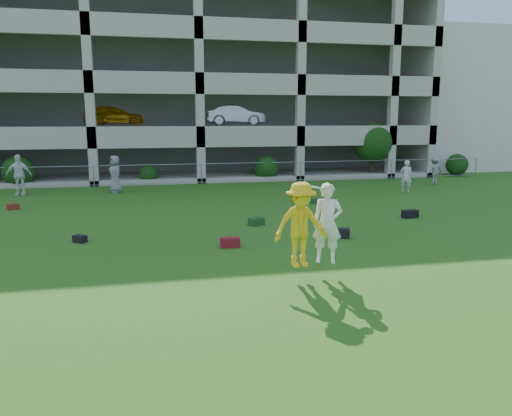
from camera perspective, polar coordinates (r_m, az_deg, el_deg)
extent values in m
plane|color=#235114|center=(10.99, 4.32, -9.93)|extent=(100.00, 100.00, 0.00)
cube|color=beige|center=(45.93, 22.75, 11.02)|extent=(16.00, 14.00, 10.00)
imported|color=white|center=(27.29, -25.48, 3.44)|extent=(1.18, 0.50, 2.02)
imported|color=gray|center=(26.49, -15.79, 3.75)|extent=(0.95, 1.10, 1.90)
imported|color=silver|center=(26.77, 16.79, 3.50)|extent=(0.72, 0.67, 1.65)
imported|color=gray|center=(30.54, 19.74, 4.07)|extent=(1.06, 0.65, 1.60)
cube|color=#5E101A|center=(14.85, -2.98, -3.96)|extent=(0.56, 0.33, 0.28)
cube|color=black|center=(16.32, -19.48, -3.34)|extent=(0.47, 0.45, 0.22)
cube|color=#143513|center=(17.81, 0.03, -1.57)|extent=(0.59, 0.50, 0.26)
cube|color=black|center=(16.21, 9.99, -2.85)|extent=(0.44, 0.44, 0.30)
cube|color=black|center=(20.03, 17.19, -0.65)|extent=(0.63, 0.36, 0.30)
cube|color=#5B0F16|center=(23.15, -26.02, 0.12)|extent=(0.53, 0.45, 0.24)
cube|color=#153B16|center=(22.45, 6.60, 0.83)|extent=(0.57, 0.45, 0.25)
imported|color=yellow|center=(11.65, 5.13, -1.91)|extent=(1.35, 0.86, 2.00)
imported|color=white|center=(12.06, 8.16, -1.72)|extent=(0.82, 0.68, 1.93)
cylinder|color=white|center=(11.78, 6.93, 2.35)|extent=(0.27, 0.27, 0.10)
cube|color=#9E998C|center=(42.79, -8.35, 13.15)|extent=(30.00, 0.50, 12.00)
cube|color=#9E998C|center=(40.07, 14.53, 13.14)|extent=(0.50, 14.00, 12.00)
cube|color=#9E998C|center=(36.19, -7.38, 4.44)|extent=(30.00, 14.00, 0.30)
cube|color=#9E998C|center=(36.01, -7.49, 9.19)|extent=(30.00, 14.00, 0.30)
cube|color=#9E998C|center=(36.08, -7.61, 13.96)|extent=(30.00, 14.00, 0.30)
cube|color=#9E998C|center=(36.40, -7.72, 18.68)|extent=(30.00, 14.00, 0.30)
cube|color=#9E998C|center=(29.21, -6.35, 7.80)|extent=(30.00, 0.30, 0.90)
cube|color=#9E998C|center=(29.23, -6.47, 13.68)|extent=(30.00, 0.30, 0.90)
cube|color=#9E998C|center=(29.57, -6.59, 19.49)|extent=(30.00, 0.30, 0.90)
cube|color=#9E998C|center=(29.37, -18.60, 14.09)|extent=(0.50, 0.50, 12.00)
cube|color=#9E998C|center=(29.36, -6.50, 14.55)|extent=(0.50, 0.50, 12.00)
cube|color=#9E998C|center=(30.55, 5.13, 14.40)|extent=(0.50, 0.50, 12.00)
cube|color=#9E998C|center=(32.82, 15.49, 13.79)|extent=(0.50, 0.50, 12.00)
cube|color=#605E59|center=(38.06, -7.85, 13.53)|extent=(29.00, 9.00, 11.60)
imported|color=#F0A20C|center=(33.94, -15.86, 10.20)|extent=(4.01, 1.92, 1.32)
imported|color=silver|center=(34.38, -2.39, 10.57)|extent=(4.03, 1.46, 1.32)
cylinder|color=gray|center=(29.22, -18.05, 3.52)|extent=(0.06, 0.06, 1.20)
cylinder|color=gray|center=(29.21, -6.24, 3.96)|extent=(0.06, 0.06, 1.20)
cylinder|color=gray|center=(30.40, 5.11, 4.23)|extent=(0.06, 0.06, 1.20)
cylinder|color=gray|center=(32.68, 15.24, 4.33)|extent=(0.06, 0.06, 1.20)
cylinder|color=gray|center=(35.82, 23.83, 4.31)|extent=(0.06, 0.06, 1.20)
cylinder|color=gray|center=(29.15, -6.26, 5.04)|extent=(36.00, 0.04, 0.04)
cylinder|color=gray|center=(29.27, -6.22, 2.95)|extent=(36.00, 0.04, 0.04)
sphere|color=#163D11|center=(30.45, -25.48, 3.81)|extent=(1.76, 1.76, 1.76)
sphere|color=#163D11|center=(29.66, -12.15, 3.79)|extent=(1.10, 1.10, 1.10)
sphere|color=#163D11|center=(30.44, 1.17, 4.60)|extent=(1.54, 1.54, 1.54)
cylinder|color=#382314|center=(32.92, 13.08, 5.13)|extent=(0.16, 0.16, 1.96)
sphere|color=#163D11|center=(32.83, 13.17, 7.32)|extent=(2.52, 2.52, 2.52)
sphere|color=#163D11|center=(35.73, 21.98, 4.61)|extent=(1.43, 1.43, 1.43)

